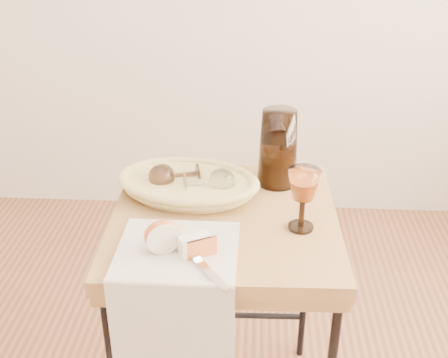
# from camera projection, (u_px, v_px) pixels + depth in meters

# --- Properties ---
(side_table) EXTENTS (0.63, 0.63, 0.78)m
(side_table) POSITION_uv_depth(u_px,v_px,m) (224.00, 324.00, 1.70)
(side_table) COLOR brown
(side_table) RESTS_ON floor
(tea_towel) EXTENTS (0.30, 0.27, 0.01)m
(tea_towel) POSITION_uv_depth(u_px,v_px,m) (177.00, 250.00, 1.36)
(tea_towel) COLOR silver
(tea_towel) RESTS_ON side_table
(bread_basket) EXTENTS (0.40, 0.30, 0.05)m
(bread_basket) POSITION_uv_depth(u_px,v_px,m) (188.00, 186.00, 1.61)
(bread_basket) COLOR tan
(bread_basket) RESTS_ON side_table
(goblet_lying_a) EXTENTS (0.14, 0.11, 0.08)m
(goblet_lying_a) POSITION_uv_depth(u_px,v_px,m) (177.00, 175.00, 1.61)
(goblet_lying_a) COLOR brown
(goblet_lying_a) RESTS_ON bread_basket
(goblet_lying_b) EXTENTS (0.14, 0.10, 0.08)m
(goblet_lying_b) POSITION_uv_depth(u_px,v_px,m) (206.00, 182.00, 1.57)
(goblet_lying_b) COLOR white
(goblet_lying_b) RESTS_ON bread_basket
(pitcher) EXTENTS (0.18, 0.26, 0.27)m
(pitcher) POSITION_uv_depth(u_px,v_px,m) (278.00, 148.00, 1.63)
(pitcher) COLOR black
(pitcher) RESTS_ON side_table
(wine_goblet) EXTENTS (0.09, 0.09, 0.17)m
(wine_goblet) POSITION_uv_depth(u_px,v_px,m) (303.00, 200.00, 1.42)
(wine_goblet) COLOR white
(wine_goblet) RESTS_ON side_table
(apple_half) EXTENTS (0.10, 0.07, 0.08)m
(apple_half) POSITION_uv_depth(u_px,v_px,m) (162.00, 235.00, 1.34)
(apple_half) COLOR red
(apple_half) RESTS_ON tea_towel
(apple_wedge) EXTENTS (0.08, 0.07, 0.05)m
(apple_wedge) POSITION_uv_depth(u_px,v_px,m) (195.00, 245.00, 1.33)
(apple_wedge) COLOR #EFE8C5
(apple_wedge) RESTS_ON tea_towel
(table_knife) EXTENTS (0.16, 0.21, 0.02)m
(table_knife) POSITION_uv_depth(u_px,v_px,m) (197.00, 259.00, 1.31)
(table_knife) COLOR silver
(table_knife) RESTS_ON tea_towel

